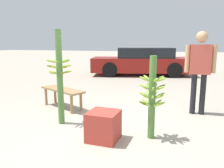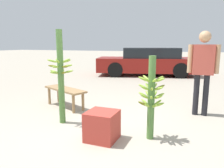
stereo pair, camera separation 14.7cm
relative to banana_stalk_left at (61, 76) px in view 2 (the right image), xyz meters
name	(u,v)px [view 2 (the right image)]	position (x,y,z in m)	size (l,w,h in m)	color
ground_plane	(98,134)	(0.85, -0.24, -0.88)	(80.00, 80.00, 0.00)	#A89E8C
banana_stalk_left	(61,76)	(0.00, 0.00, 0.00)	(0.45, 0.45, 1.69)	#4C7A38
banana_stalk_center	(151,96)	(1.66, -0.09, -0.21)	(0.41, 0.41, 1.27)	#4C7A38
vendor_person	(203,65)	(2.37, 1.42, 0.14)	(0.60, 0.23, 1.69)	black
market_bench	(65,92)	(-0.52, 0.87, -0.51)	(1.25, 0.79, 0.44)	#99754C
parked_car	(148,62)	(0.08, 6.75, -0.25)	(4.77, 2.84, 1.27)	maroon
produce_crate	(102,126)	(0.99, -0.40, -0.66)	(0.44, 0.44, 0.44)	#B2382D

